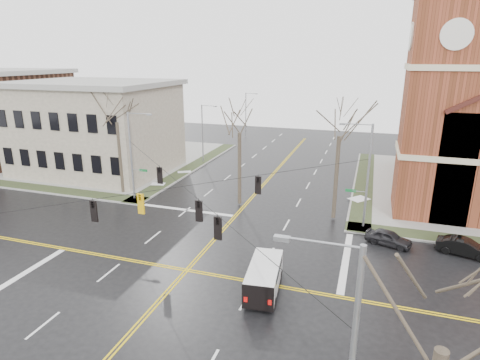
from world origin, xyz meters
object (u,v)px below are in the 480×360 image
(signal_pole_ne, at_px, (366,173))
(tree_nw_near, at_px, (240,128))
(streetlight_north_b, at_px, (247,113))
(cargo_van, at_px, (265,275))
(tree_nw_far, at_px, (117,117))
(tree_se, at_px, (445,334))
(parked_car_a, at_px, (389,238))
(tree_ne, at_px, (340,131))
(streetlight_north_a, at_px, (203,131))
(signal_pole_nw, at_px, (132,154))
(parked_car_b, at_px, (465,247))

(signal_pole_ne, bearing_deg, tree_nw_near, 170.11)
(streetlight_north_b, distance_m, cargo_van, 51.49)
(tree_nw_far, height_order, tree_se, tree_nw_far)
(parked_car_a, relative_size, tree_ne, 0.31)
(streetlight_north_a, xyz_separation_m, tree_ne, (19.47, -15.28, 3.77))
(streetlight_north_b, height_order, parked_car_a, streetlight_north_b)
(streetlight_north_a, xyz_separation_m, streetlight_north_b, (0.00, 20.00, 0.00))
(signal_pole_nw, distance_m, tree_se, 35.25)
(streetlight_north_a, height_order, cargo_van, streetlight_north_a)
(streetlight_north_a, bearing_deg, parked_car_b, -33.29)
(signal_pole_nw, height_order, tree_nw_far, tree_nw_far)
(streetlight_north_b, bearing_deg, tree_nw_far, -95.29)
(streetlight_north_a, relative_size, parked_car_a, 2.25)
(tree_nw_far, bearing_deg, signal_pole_ne, -3.44)
(signal_pole_nw, distance_m, parked_car_a, 25.36)
(tree_ne, bearing_deg, tree_se, -79.69)
(streetlight_north_b, bearing_deg, parked_car_a, -58.45)
(signal_pole_ne, relative_size, signal_pole_nw, 1.00)
(signal_pole_ne, xyz_separation_m, tree_nw_near, (-11.92, 2.08, 2.87))
(streetlight_north_b, distance_m, tree_ne, 40.47)
(signal_pole_nw, height_order, streetlight_north_b, signal_pole_nw)
(signal_pole_nw, xyz_separation_m, tree_se, (24.87, -24.81, 3.01))
(cargo_van, xyz_separation_m, tree_ne, (3.01, 13.40, 7.15))
(tree_nw_near, bearing_deg, parked_car_b, -14.32)
(signal_pole_nw, bearing_deg, streetlight_north_a, 87.68)
(parked_car_a, distance_m, tree_se, 23.17)
(tree_nw_far, bearing_deg, streetlight_north_a, 77.80)
(streetlight_north_a, distance_m, streetlight_north_b, 20.00)
(tree_ne, bearing_deg, cargo_van, -102.65)
(parked_car_a, xyz_separation_m, tree_nw_far, (-27.39, 4.35, 7.70))
(signal_pole_ne, distance_m, tree_se, 25.09)
(tree_ne, bearing_deg, signal_pole_nw, -176.53)
(signal_pole_nw, relative_size, streetlight_north_b, 1.12)
(tree_nw_near, xyz_separation_m, tree_ne, (9.41, -0.86, 0.41))
(signal_pole_ne, height_order, signal_pole_nw, same)
(parked_car_b, xyz_separation_m, tree_nw_near, (-19.48, 4.97, 7.18))
(streetlight_north_b, bearing_deg, parked_car_b, -53.14)
(cargo_van, height_order, parked_car_a, cargo_van)
(signal_pole_nw, bearing_deg, tree_ne, 3.47)
(parked_car_b, height_order, tree_se, tree_se)
(parked_car_b, bearing_deg, parked_car_a, 104.40)
(parked_car_a, bearing_deg, tree_nw_far, 99.53)
(signal_pole_nw, bearing_deg, parked_car_a, -6.52)
(parked_car_a, height_order, tree_ne, tree_ne)
(parked_car_b, xyz_separation_m, tree_nw_far, (-32.78, 4.41, 7.66))
(signal_pole_nw, relative_size, tree_se, 0.82)
(parked_car_b, height_order, tree_ne, tree_ne)
(tree_nw_far, xyz_separation_m, tree_ne, (22.71, -0.29, -0.07))
(signal_pole_ne, bearing_deg, streetlight_north_b, 121.05)
(cargo_van, relative_size, tree_se, 0.46)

